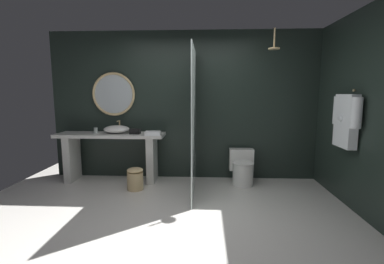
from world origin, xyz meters
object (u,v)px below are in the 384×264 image
(tissue_box, at_px, (135,131))
(toilet, at_px, (242,168))
(rain_shower_head, at_px, (274,46))
(vessel_sink, at_px, (117,129))
(tumbler_cup, at_px, (96,130))
(round_wall_mirror, at_px, (114,94))
(folded_hand_towel, at_px, (153,133))
(waste_bin, at_px, (135,179))
(hanging_bathrobe, at_px, (346,119))

(tissue_box, xyz_separation_m, toilet, (1.83, 0.00, -0.62))
(rain_shower_head, distance_m, toilet, 2.02)
(vessel_sink, relative_size, tumbler_cup, 4.72)
(tumbler_cup, distance_m, round_wall_mirror, 0.71)
(folded_hand_towel, bearing_deg, tissue_box, 160.91)
(rain_shower_head, relative_size, folded_hand_towel, 1.27)
(rain_shower_head, bearing_deg, tumbler_cup, 174.09)
(waste_bin, relative_size, folded_hand_towel, 1.45)
(round_wall_mirror, relative_size, toilet, 1.35)
(vessel_sink, height_order, folded_hand_towel, vessel_sink)
(round_wall_mirror, bearing_deg, rain_shower_head, -10.63)
(tissue_box, relative_size, round_wall_mirror, 0.22)
(round_wall_mirror, distance_m, folded_hand_towel, 1.06)
(vessel_sink, distance_m, hanging_bathrobe, 3.53)
(rain_shower_head, bearing_deg, toilet, 149.16)
(tissue_box, height_order, waste_bin, tissue_box)
(waste_bin, height_order, folded_hand_towel, folded_hand_towel)
(hanging_bathrobe, distance_m, toilet, 1.76)
(tissue_box, distance_m, folded_hand_towel, 0.35)
(vessel_sink, xyz_separation_m, tissue_box, (0.34, -0.07, -0.02))
(toilet, bearing_deg, rain_shower_head, -30.84)
(vessel_sink, distance_m, round_wall_mirror, 0.64)
(folded_hand_towel, bearing_deg, hanging_bathrobe, -15.19)
(tumbler_cup, bearing_deg, toilet, -1.56)
(round_wall_mirror, xyz_separation_m, rain_shower_head, (2.66, -0.50, 0.72))
(folded_hand_towel, bearing_deg, waste_bin, -131.59)
(hanging_bathrobe, height_order, toilet, hanging_bathrobe)
(hanging_bathrobe, bearing_deg, waste_bin, 171.11)
(tissue_box, height_order, round_wall_mirror, round_wall_mirror)
(toilet, height_order, folded_hand_towel, folded_hand_towel)
(rain_shower_head, bearing_deg, vessel_sink, 173.31)
(waste_bin, bearing_deg, tissue_box, 102.10)
(vessel_sink, height_order, hanging_bathrobe, hanging_bathrobe)
(vessel_sink, xyz_separation_m, waste_bin, (0.42, -0.46, -0.73))
(vessel_sink, bearing_deg, tissue_box, -11.75)
(tissue_box, relative_size, hanging_bathrobe, 0.22)
(folded_hand_towel, bearing_deg, round_wall_mirror, 153.36)
(rain_shower_head, distance_m, hanging_bathrobe, 1.46)
(tumbler_cup, distance_m, rain_shower_head, 3.24)
(tumbler_cup, distance_m, hanging_bathrobe, 3.89)
(tumbler_cup, relative_size, tissue_box, 0.56)
(tumbler_cup, bearing_deg, waste_bin, -30.25)
(folded_hand_towel, bearing_deg, tumbler_cup, 169.78)
(vessel_sink, relative_size, rain_shower_head, 1.43)
(rain_shower_head, bearing_deg, tissue_box, 174.09)
(vessel_sink, height_order, waste_bin, vessel_sink)
(vessel_sink, distance_m, tumbler_cup, 0.37)
(vessel_sink, bearing_deg, round_wall_mirror, 116.03)
(hanging_bathrobe, distance_m, waste_bin, 3.18)
(vessel_sink, distance_m, tissue_box, 0.35)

